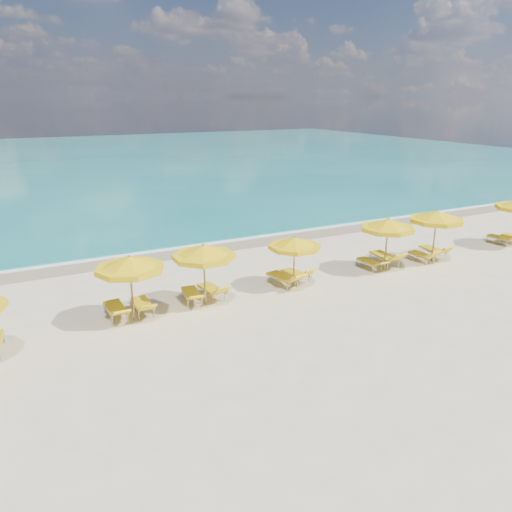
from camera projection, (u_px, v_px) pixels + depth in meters
name	position (u px, v px, depth m)	size (l,w,h in m)	color
ground_plane	(274.00, 296.00, 19.41)	(120.00, 120.00, 0.00)	beige
ocean	(80.00, 161.00, 60.07)	(120.00, 80.00, 0.30)	#157673
wet_sand_band	(204.00, 247.00, 25.67)	(120.00, 2.60, 0.01)	tan
foam_line	(198.00, 243.00, 26.35)	(120.00, 1.20, 0.03)	white
whitecap_near	(58.00, 221.00, 31.19)	(14.00, 0.36, 0.05)	white
whitecap_far	(219.00, 186.00, 43.22)	(18.00, 0.30, 0.05)	white
umbrella_2	(130.00, 264.00, 16.71)	(2.37, 2.37, 2.38)	#A88154
umbrella_3	(204.00, 252.00, 18.03)	(3.05, 3.05, 2.37)	#A88154
umbrella_4	(294.00, 243.00, 19.84)	(2.71, 2.71, 2.14)	#A88154
umbrella_5	(388.00, 225.00, 21.70)	(2.94, 2.94, 2.42)	#A88154
umbrella_6	(437.00, 217.00, 22.86)	(3.28, 3.28, 2.51)	#A88154
lounger_2_left	(116.00, 312.00, 17.40)	(0.65, 1.87, 0.72)	#A5A8AD
lounger_2_right	(142.00, 308.00, 17.78)	(0.62, 1.77, 0.73)	#A5A8AD
lounger_3_left	(192.00, 297.00, 18.76)	(0.81, 1.83, 0.67)	#A5A8AD
lounger_3_right	(212.00, 292.00, 19.16)	(0.77, 1.79, 0.79)	#A5A8AD
lounger_4_left	(283.00, 281.00, 20.36)	(0.95, 1.93, 0.80)	#A5A8AD
lounger_4_right	(296.00, 276.00, 20.90)	(0.86, 1.69, 0.79)	#A5A8AD
lounger_5_left	(370.00, 265.00, 22.41)	(0.55, 1.66, 0.61)	#A5A8AD
lounger_5_right	(385.00, 260.00, 22.92)	(0.86, 2.07, 0.89)	#A5A8AD
lounger_6_left	(422.00, 257.00, 23.38)	(0.57, 1.56, 0.77)	#A5A8AD
lounger_6_right	(433.00, 253.00, 24.04)	(0.74, 1.84, 0.80)	#A5A8AD
lounger_7_left	(500.00, 240.00, 26.26)	(0.81, 1.63, 0.77)	#A5A8AD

